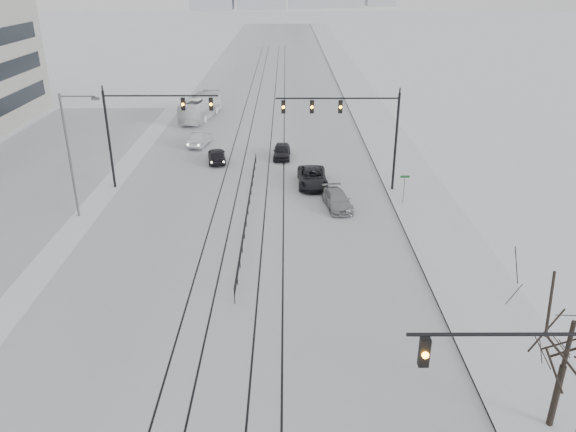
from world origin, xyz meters
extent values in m
cube|color=silver|center=(0.00, 60.00, 0.01)|extent=(22.00, 260.00, 0.02)
cube|color=silver|center=(13.50, 60.00, 0.08)|extent=(5.00, 260.00, 0.16)
cube|color=gray|center=(11.05, 60.00, 0.06)|extent=(0.10, 260.00, 0.12)
cube|color=silver|center=(-20.00, 35.00, 0.01)|extent=(14.00, 60.00, 0.03)
cube|color=black|center=(-2.60, 40.00, 0.02)|extent=(0.10, 180.00, 0.01)
cube|color=black|center=(-1.20, 40.00, 0.02)|extent=(0.10, 180.00, 0.01)
cube|color=black|center=(1.20, 40.00, 0.02)|extent=(0.10, 180.00, 0.01)
cube|color=black|center=(2.60, 40.00, 0.02)|extent=(0.10, 180.00, 0.01)
cylinder|color=black|center=(9.40, 6.00, 6.60)|extent=(6.00, 0.12, 0.12)
cube|color=black|center=(7.00, 6.00, 5.95)|extent=(0.32, 0.24, 1.00)
sphere|color=orange|center=(7.00, 5.86, 5.95)|extent=(0.22, 0.22, 0.22)
cylinder|color=black|center=(11.50, 35.00, 4.00)|extent=(0.20, 0.20, 8.00)
cylinder|color=black|center=(6.75, 35.00, 7.60)|extent=(9.50, 0.12, 0.12)
cube|color=black|center=(2.60, 35.00, 6.95)|extent=(0.32, 0.24, 1.00)
sphere|color=orange|center=(2.60, 34.86, 6.95)|extent=(0.22, 0.22, 0.22)
cube|color=black|center=(4.80, 35.00, 6.95)|extent=(0.32, 0.24, 1.00)
sphere|color=orange|center=(4.80, 34.86, 6.95)|extent=(0.22, 0.22, 0.22)
cube|color=black|center=(7.00, 35.00, 6.95)|extent=(0.32, 0.24, 1.00)
sphere|color=orange|center=(7.00, 34.86, 6.95)|extent=(0.22, 0.22, 0.22)
cylinder|color=black|center=(-11.50, 36.00, 4.00)|extent=(0.20, 0.20, 8.00)
cylinder|color=black|center=(-7.00, 36.00, 7.60)|extent=(9.00, 0.12, 0.12)
cube|color=black|center=(-3.10, 36.00, 6.95)|extent=(0.32, 0.24, 1.00)
sphere|color=orange|center=(-3.10, 35.86, 6.95)|extent=(0.22, 0.22, 0.22)
cube|color=black|center=(-5.30, 36.00, 6.95)|extent=(0.32, 0.24, 1.00)
sphere|color=orange|center=(-5.30, 35.86, 6.95)|extent=(0.22, 0.22, 0.22)
cylinder|color=#595B60|center=(-12.50, 30.00, 4.50)|extent=(0.16, 0.16, 9.00)
cylinder|color=#595B60|center=(-11.30, 30.00, 8.80)|extent=(2.40, 0.10, 0.10)
cube|color=#595B60|center=(-10.10, 30.00, 8.65)|extent=(0.50, 0.25, 0.18)
cylinder|color=black|center=(13.20, 9.00, 1.50)|extent=(0.26, 0.26, 3.00)
cylinder|color=black|center=(13.20, 9.00, 3.75)|extent=(0.18, 0.18, 2.50)
cube|color=black|center=(0.00, 30.00, 0.95)|extent=(0.06, 24.00, 0.06)
cube|color=black|center=(0.00, 30.00, 0.55)|extent=(0.06, 24.00, 0.06)
cylinder|color=#595B60|center=(11.80, 32.00, 1.20)|extent=(0.06, 0.06, 2.40)
cube|color=#0C4C19|center=(11.80, 32.00, 2.30)|extent=(0.70, 0.04, 0.18)
imported|color=black|center=(-3.70, 42.49, 0.68)|extent=(2.17, 4.16, 1.35)
imported|color=#BABCC3|center=(-6.05, 47.89, 0.70)|extent=(2.23, 4.42, 1.39)
imported|color=black|center=(5.00, 36.25, 0.71)|extent=(2.46, 5.16, 1.42)
imported|color=#93959A|center=(6.68, 31.42, 0.62)|extent=(2.37, 4.50, 1.24)
imported|color=black|center=(2.40, 43.75, 0.68)|extent=(1.71, 4.01, 1.35)
imported|color=white|center=(-7.46, 59.38, 1.39)|extent=(4.17, 10.21, 2.77)
camera|label=1|loc=(2.79, -7.95, 16.64)|focal=35.00mm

